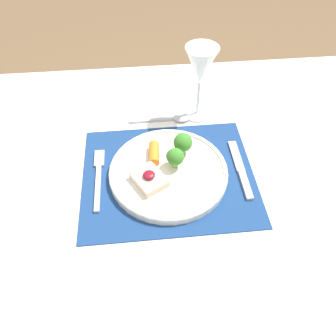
{
  "coord_description": "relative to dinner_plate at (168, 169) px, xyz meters",
  "views": [
    {
      "loc": [
        -0.05,
        -0.49,
        1.35
      ],
      "look_at": [
        -0.0,
        0.0,
        0.77
      ],
      "focal_mm": 35.0,
      "sensor_mm": 36.0,
      "label": 1
    }
  ],
  "objects": [
    {
      "name": "wine_glass_near",
      "position": [
        0.1,
        0.21,
        0.13
      ],
      "size": [
        0.08,
        0.08,
        0.2
      ],
      "color": "white",
      "rests_on": "dining_table"
    },
    {
      "name": "spoon",
      "position": [
        0.03,
        0.19,
        -0.01
      ],
      "size": [
        0.17,
        0.04,
        0.01
      ],
      "rotation": [
        0.0,
        0.0,
        -0.02
      ],
      "color": "#B2B2B7",
      "rests_on": "dining_table"
    },
    {
      "name": "dinner_plate",
      "position": [
        0.0,
        0.0,
        0.0
      ],
      "size": [
        0.28,
        0.28,
        0.07
      ],
      "color": "silver",
      "rests_on": "placemat"
    },
    {
      "name": "fork",
      "position": [
        -0.16,
        0.01,
        -0.01
      ],
      "size": [
        0.02,
        0.18,
        0.01
      ],
      "rotation": [
        0.0,
        0.0,
        0.03
      ],
      "color": "#B2B2B7",
      "rests_on": "placemat"
    },
    {
      "name": "placemat",
      "position": [
        0.0,
        -0.01,
        -0.02
      ],
      "size": [
        0.41,
        0.33,
        0.0
      ],
      "primitive_type": "cube",
      "color": "navy",
      "rests_on": "dining_table"
    },
    {
      "name": "dining_table",
      "position": [
        0.0,
        -0.01,
        -0.11
      ],
      "size": [
        1.48,
        0.95,
        0.75
      ],
      "color": "white",
      "rests_on": "ground_plane"
    },
    {
      "name": "knife",
      "position": [
        0.17,
        -0.02,
        -0.01
      ],
      "size": [
        0.02,
        0.18,
        0.01
      ],
      "rotation": [
        0.0,
        0.0,
        -0.02
      ],
      "color": "#B2B2B7",
      "rests_on": "placemat"
    },
    {
      "name": "ground_plane",
      "position": [
        0.0,
        -0.01,
        -0.77
      ],
      "size": [
        8.0,
        8.0,
        0.0
      ],
      "primitive_type": "plane",
      "color": "brown"
    }
  ]
}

